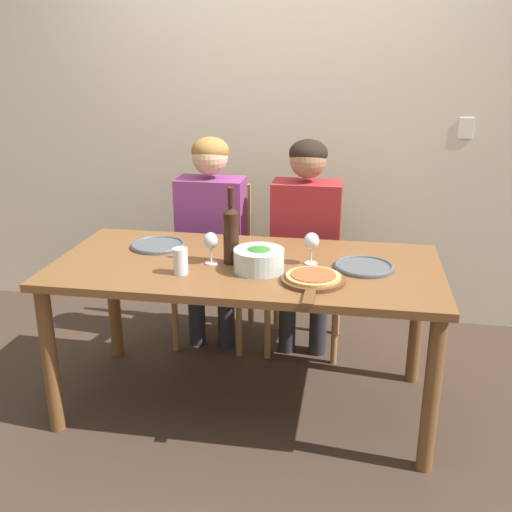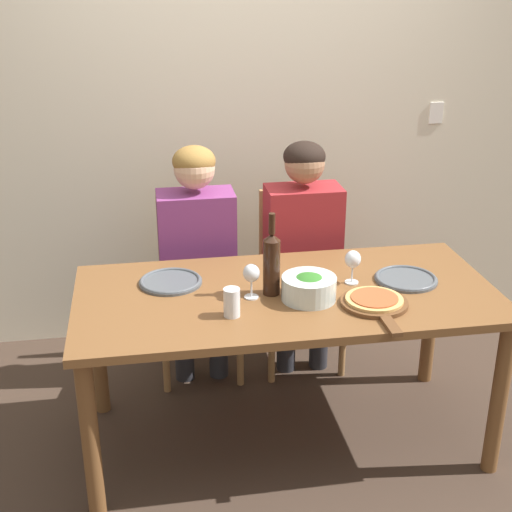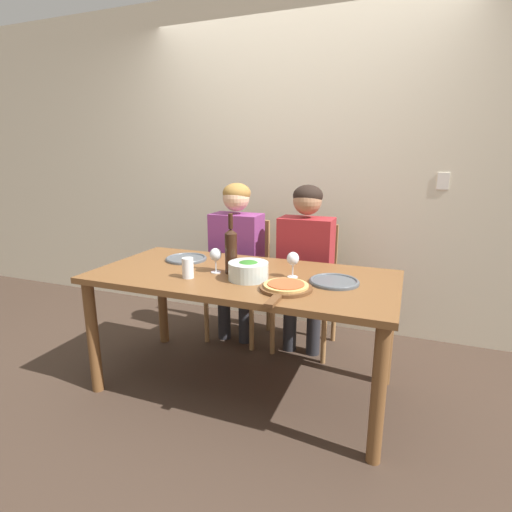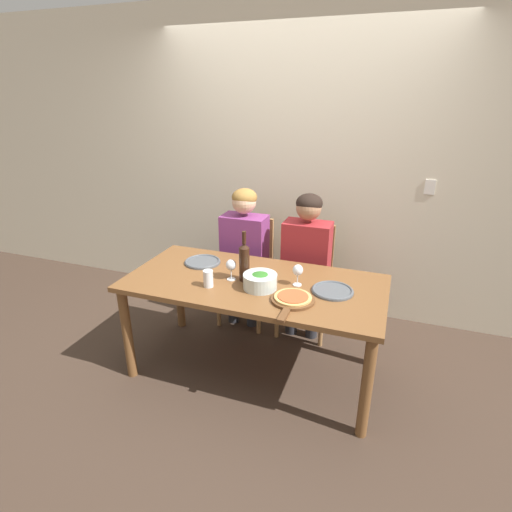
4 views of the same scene
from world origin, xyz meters
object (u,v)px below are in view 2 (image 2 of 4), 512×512
at_px(dinner_plate_right, 406,279).
at_px(wine_glass_right, 353,261).
at_px(person_woman, 197,243).
at_px(wine_bottle, 272,262).
at_px(broccoli_bowl, 309,288).
at_px(pizza_on_board, 375,302).
at_px(dinner_plate_left, 171,281).
at_px(chair_left, 197,278).
at_px(person_man, 303,237).
at_px(water_tumbler, 232,302).
at_px(chair_right, 298,271).
at_px(wine_glass_left, 251,275).

xyz_separation_m(dinner_plate_right, wine_glass_right, (-0.24, 0.02, 0.10)).
distance_m(person_woman, wine_bottle, 0.70).
height_order(wine_bottle, dinner_plate_right, wine_bottle).
relative_size(broccoli_bowl, pizza_on_board, 0.55).
bearing_deg(dinner_plate_left, person_woman, 71.31).
height_order(chair_left, broccoli_bowl, chair_left).
bearing_deg(person_woman, dinner_plate_right, -35.19).
height_order(wine_bottle, wine_glass_right, wine_bottle).
height_order(wine_bottle, dinner_plate_left, wine_bottle).
bearing_deg(dinner_plate_right, wine_glass_right, 176.03).
relative_size(person_man, wine_glass_right, 8.17).
bearing_deg(water_tumbler, chair_left, 93.96).
distance_m(chair_right, person_man, 0.27).
bearing_deg(wine_glass_right, pizza_on_board, -82.96).
height_order(person_man, wine_glass_left, person_man).
relative_size(person_man, dinner_plate_left, 4.49).
distance_m(person_woman, wine_glass_right, 0.87).
relative_size(person_man, wine_bottle, 3.45).
height_order(person_man, wine_glass_right, person_man).
height_order(broccoli_bowl, pizza_on_board, broccoli_bowl).
height_order(dinner_plate_left, wine_glass_left, wine_glass_left).
xyz_separation_m(chair_right, dinner_plate_left, (-0.70, -0.58, 0.25)).
bearing_deg(person_man, wine_glass_right, -82.57).
distance_m(wine_bottle, water_tumbler, 0.27).
bearing_deg(wine_glass_right, water_tumbler, -158.29).
bearing_deg(chair_right, person_man, -90.00).
bearing_deg(person_man, dinner_plate_left, -146.41).
distance_m(chair_left, pizza_on_board, 1.17).
height_order(wine_bottle, broccoli_bowl, wine_bottle).
bearing_deg(person_woman, wine_bottle, -68.18).
bearing_deg(pizza_on_board, dinner_plate_left, 156.10).
bearing_deg(dinner_plate_right, wine_bottle, -177.16).
bearing_deg(wine_glass_left, water_tumbler, -124.43).
height_order(person_woman, pizza_on_board, person_woman).
bearing_deg(person_woman, chair_right, 11.56).
bearing_deg(chair_right, pizza_on_board, -83.55).
xyz_separation_m(chair_right, broccoli_bowl, (-0.15, -0.83, 0.30)).
xyz_separation_m(chair_left, chair_right, (0.54, 0.00, 0.00)).
bearing_deg(wine_bottle, person_man, 65.72).
relative_size(chair_right, wine_glass_right, 6.17).
xyz_separation_m(chair_right, dinner_plate_right, (0.32, -0.72, 0.25)).
height_order(broccoli_bowl, water_tumbler, water_tumbler).
bearing_deg(water_tumbler, chair_right, 62.58).
bearing_deg(wine_glass_right, dinner_plate_right, -3.97).
bearing_deg(person_woman, dinner_plate_left, -108.69).
xyz_separation_m(person_man, broccoli_bowl, (-0.15, -0.72, 0.05)).
relative_size(wine_glass_left, wine_glass_right, 1.00).
bearing_deg(water_tumbler, wine_glass_left, 55.57).
bearing_deg(dinner_plate_right, chair_right, 113.91).
bearing_deg(wine_glass_right, person_woman, 136.37).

